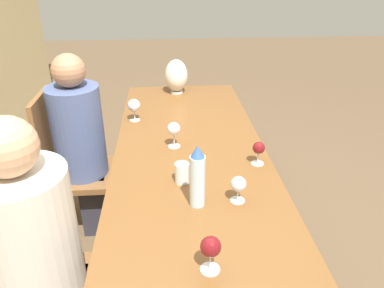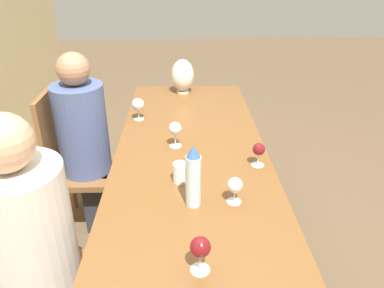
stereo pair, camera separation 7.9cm
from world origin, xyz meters
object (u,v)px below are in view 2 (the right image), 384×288
object	(u,v)px
water_bottle	(193,177)
vase	(183,76)
chair_near	(18,274)
chair_far	(75,161)
wine_glass_3	(259,150)
wine_glass_4	(200,248)
wine_glass_5	(175,129)
person_near	(33,246)
wine_glass_1	(138,105)
person_far	(86,140)
wine_glass_2	(235,186)
water_tumbler	(180,173)

from	to	relation	value
water_bottle	vase	bearing A→B (deg)	1.36
chair_near	chair_far	distance (m)	0.98
wine_glass_3	wine_glass_4	distance (m)	0.80
wine_glass_4	wine_glass_3	bearing A→B (deg)	-25.11
water_bottle	wine_glass_5	world-z (taller)	water_bottle
person_near	wine_glass_1	bearing A→B (deg)	-16.83
chair_near	wine_glass_5	bearing A→B (deg)	-43.44
water_bottle	person_far	xyz separation A→B (m)	(0.83, 0.67, -0.23)
vase	wine_glass_2	distance (m)	1.50
vase	chair_far	size ratio (longest dim) A/B	0.27
wine_glass_5	person_near	size ratio (longest dim) A/B	0.12
water_tumbler	wine_glass_5	size ratio (longest dim) A/B	0.68
water_tumbler	chair_far	bearing A→B (deg)	47.66
chair_near	chair_far	xyz separation A→B (m)	(0.98, 0.00, 0.00)
wine_glass_4	person_near	xyz separation A→B (m)	(0.23, 0.68, -0.19)
wine_glass_2	wine_glass_3	bearing A→B (deg)	-27.36
water_bottle	wine_glass_3	distance (m)	0.49
wine_glass_3	wine_glass_5	distance (m)	0.49
chair_near	wine_glass_3	bearing A→B (deg)	-66.34
water_tumbler	wine_glass_5	distance (m)	0.38
vase	person_near	distance (m)	1.78
wine_glass_1	chair_near	size ratio (longest dim) A/B	0.15
water_tumbler	vase	size ratio (longest dim) A/B	0.39
wine_glass_2	wine_glass_5	size ratio (longest dim) A/B	0.83
vase	wine_glass_5	xyz separation A→B (m)	(-0.93, 0.05, -0.03)
wine_glass_3	chair_far	distance (m)	1.26
wine_glass_3	person_near	world-z (taller)	person_near
water_bottle	water_tumbler	world-z (taller)	water_bottle
vase	wine_glass_1	bearing A→B (deg)	150.73
water_tumbler	person_far	bearing A→B (deg)	43.69
chair_near	wine_glass_2	bearing A→B (deg)	-80.04
vase	person_far	distance (m)	0.95
chair_far	person_near	distance (m)	1.00
wine_glass_3	wine_glass_4	xyz separation A→B (m)	(-0.72, 0.34, 0.01)
water_tumbler	person_near	distance (m)	0.71
wine_glass_3	chair_near	xyz separation A→B (m)	(-0.49, 1.11, -0.33)
water_bottle	wine_glass_5	xyz separation A→B (m)	(0.56, 0.08, -0.03)
vase	person_far	size ratio (longest dim) A/B	0.21
water_bottle	person_near	distance (m)	0.73
vase	wine_glass_2	bearing A→B (deg)	-171.58
wine_glass_3	person_far	distance (m)	1.15
water_tumbler	wine_glass_3	bearing A→B (deg)	-70.09
wine_glass_4	person_near	distance (m)	0.75
wine_glass_3	wine_glass_5	xyz separation A→B (m)	(0.23, 0.43, 0.02)
chair_far	wine_glass_3	bearing A→B (deg)	-113.97
chair_near	person_near	bearing A→B (deg)	-90.00
wine_glass_5	person_near	bearing A→B (deg)	140.76
wine_glass_1	person_near	distance (m)	1.18
wine_glass_5	vase	bearing A→B (deg)	-3.03
vase	chair_near	bearing A→B (deg)	156.12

